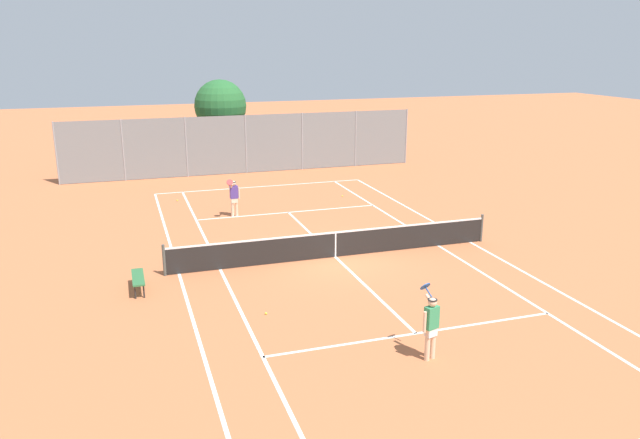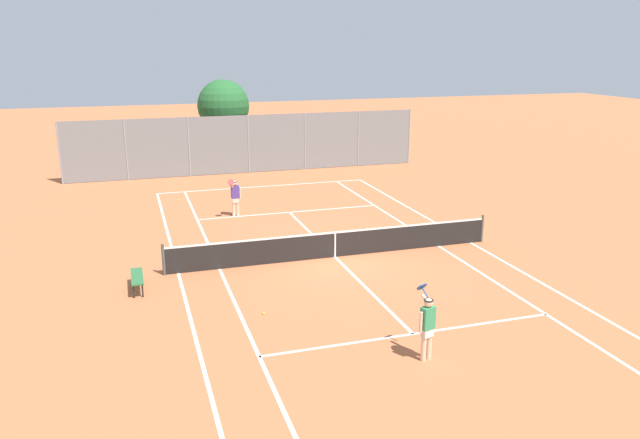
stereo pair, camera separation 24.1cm
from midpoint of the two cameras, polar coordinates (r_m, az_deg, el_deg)
ground_plane at (r=22.34m, az=1.69°, el=-3.46°), size 120.00×120.00×0.00m
court_line_markings at (r=22.34m, az=1.69°, el=-3.45°), size 11.10×23.90×0.01m
tennis_net at (r=22.17m, az=1.70°, el=-2.22°), size 12.00×0.10×1.07m
player_near_side at (r=15.30m, az=10.21°, el=-9.41°), size 0.51×0.85×1.77m
player_far_left at (r=27.54m, az=-7.52°, el=2.17°), size 0.65×0.74×1.77m
loose_tennis_ball_0 at (r=22.57m, az=-3.87°, el=-3.19°), size 0.07×0.07×0.07m
loose_tennis_ball_1 at (r=30.97m, az=-12.54°, el=1.75°), size 0.07×0.07×0.07m
loose_tennis_ball_2 at (r=31.06m, az=2.44°, el=2.17°), size 0.07×0.07×0.07m
loose_tennis_ball_3 at (r=17.85m, az=-4.78°, el=-8.53°), size 0.07×0.07×0.07m
courtside_bench at (r=20.10m, az=-16.05°, el=-5.11°), size 0.36×1.50×0.47m
back_fence at (r=36.74m, az=-6.37°, el=6.87°), size 20.58×0.08×3.39m
tree_behind_left at (r=39.25m, az=-8.69°, el=10.12°), size 3.18×3.18×5.24m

